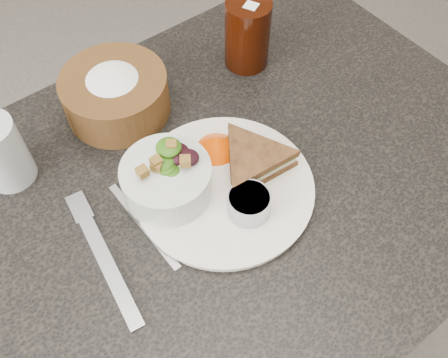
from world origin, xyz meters
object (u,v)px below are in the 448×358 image
salad_bowl (166,176)px  dressing_ramekin (249,204)px  water_glass (0,152)px  dinner_plate (224,188)px  cola_glass (247,31)px  sandwich (253,160)px  dining_table (217,282)px  bread_basket (115,89)px

salad_bowl → dressing_ramekin: size_ratio=2.11×
water_glass → salad_bowl: bearing=-46.0°
dinner_plate → cola_glass: (0.21, 0.20, 0.06)m
sandwich → dressing_ramekin: size_ratio=2.25×
dinner_plate → salad_bowl: salad_bowl is taller
dining_table → dinner_plate: (0.01, -0.02, 0.38)m
dining_table → cola_glass: bearing=41.2°
salad_bowl → water_glass: 0.25m
dressing_ramekin → sandwich: bearing=46.3°
water_glass → cola_glass: bearing=-2.6°
dining_table → cola_glass: 0.53m
bread_basket → cola_glass: (0.25, -0.04, 0.02)m
sandwich → cola_glass: (0.15, 0.20, 0.04)m
dressing_ramekin → water_glass: 0.37m
bread_basket → sandwich: bearing=-67.7°
bread_basket → cola_glass: cola_glass is taller
dressing_ramekin → cola_glass: 0.33m
dining_table → salad_bowl: 0.43m
dinner_plate → bread_basket: bread_basket is taller
sandwich → dressing_ramekin: same height
salad_bowl → cola_glass: cola_glass is taller
dressing_ramekin → bread_basket: bearing=98.5°
dressing_ramekin → cola_glass: bearing=51.7°
dinner_plate → water_glass: bearing=137.6°
sandwich → salad_bowl: (-0.13, 0.04, 0.02)m
dining_table → water_glass: 0.53m
salad_bowl → bread_basket: (0.03, 0.19, -0.00)m
dinner_plate → sandwich: (0.06, 0.00, 0.02)m
water_glass → sandwich: bearing=-36.6°
dining_table → sandwich: (0.06, -0.01, 0.41)m
dining_table → dinner_plate: bearing=-63.1°
dining_table → sandwich: sandwich is taller
salad_bowl → dining_table: bearing=-24.7°
dining_table → dinner_plate: 0.38m
water_glass → dining_table: bearing=-41.4°
sandwich → dressing_ramekin: 0.08m
dining_table → cola_glass: size_ratio=7.31×
dining_table → cola_glass: (0.21, 0.19, 0.44)m
salad_bowl → dressing_ramekin: (0.07, -0.10, -0.02)m
cola_glass → water_glass: cola_glass is taller
salad_bowl → bread_basket: bread_basket is taller
cola_glass → bread_basket: bearing=171.5°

